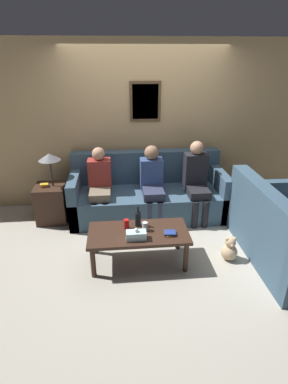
# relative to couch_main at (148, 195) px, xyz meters

# --- Properties ---
(ground_plane) EXTENTS (16.00, 16.00, 0.00)m
(ground_plane) POSITION_rel_couch_main_xyz_m (0.00, -0.56, -0.32)
(ground_plane) COLOR #ADA899
(wall_back) EXTENTS (9.00, 0.08, 2.60)m
(wall_back) POSITION_rel_couch_main_xyz_m (0.00, 0.48, 0.98)
(wall_back) COLOR tan
(wall_back) RESTS_ON ground_plane
(couch_main) EXTENTS (2.39, 0.93, 0.96)m
(couch_main) POSITION_rel_couch_main_xyz_m (0.00, 0.00, 0.00)
(couch_main) COLOR #385166
(couch_main) RESTS_ON ground_plane
(couch_side) EXTENTS (0.93, 1.69, 0.96)m
(couch_side) POSITION_rel_couch_main_xyz_m (1.55, -1.33, 0.00)
(couch_side) COLOR #385166
(couch_side) RESTS_ON ground_plane
(coffee_table) EXTENTS (1.20, 0.58, 0.43)m
(coffee_table) POSITION_rel_couch_main_xyz_m (-0.25, -1.25, 0.06)
(coffee_table) COLOR #382319
(coffee_table) RESTS_ON ground_plane
(side_table_with_lamp) EXTENTS (0.45, 0.45, 1.08)m
(side_table_with_lamp) POSITION_rel_couch_main_xyz_m (-1.49, -0.09, 0.03)
(side_table_with_lamp) COLOR #382319
(side_table_with_lamp) RESTS_ON ground_plane
(wine_bottle) EXTENTS (0.07, 0.07, 0.27)m
(wine_bottle) POSITION_rel_couch_main_xyz_m (-0.24, -1.11, 0.21)
(wine_bottle) COLOR black
(wine_bottle) RESTS_ON coffee_table
(drinking_glass) EXTENTS (0.07, 0.07, 0.11)m
(drinking_glass) POSITION_rel_couch_main_xyz_m (-0.17, -1.23, 0.17)
(drinking_glass) COLOR silver
(drinking_glass) RESTS_ON coffee_table
(book_stack) EXTENTS (0.14, 0.13, 0.04)m
(book_stack) POSITION_rel_couch_main_xyz_m (0.12, -1.35, 0.13)
(book_stack) COLOR gold
(book_stack) RESTS_ON coffee_table
(soda_can) EXTENTS (0.07, 0.07, 0.12)m
(soda_can) POSITION_rel_couch_main_xyz_m (-0.39, -1.16, 0.17)
(soda_can) COLOR red
(soda_can) RESTS_ON coffee_table
(tissue_box) EXTENTS (0.23, 0.12, 0.15)m
(tissue_box) POSITION_rel_couch_main_xyz_m (-0.28, -1.41, 0.16)
(tissue_box) COLOR silver
(tissue_box) RESTS_ON coffee_table
(person_left) EXTENTS (0.34, 0.58, 1.13)m
(person_left) POSITION_rel_couch_main_xyz_m (-0.74, -0.14, 0.29)
(person_left) COLOR #756651
(person_left) RESTS_ON ground_plane
(person_middle) EXTENTS (0.34, 0.61, 1.14)m
(person_middle) POSITION_rel_couch_main_xyz_m (0.05, -0.16, 0.30)
(person_middle) COLOR #2D334C
(person_middle) RESTS_ON ground_plane
(person_right) EXTENTS (0.34, 0.59, 1.20)m
(person_right) POSITION_rel_couch_main_xyz_m (0.72, -0.20, 0.33)
(person_right) COLOR black
(person_right) RESTS_ON ground_plane
(teddy_bear) EXTENTS (0.21, 0.21, 0.32)m
(teddy_bear) POSITION_rel_couch_main_xyz_m (0.89, -1.32, -0.18)
(teddy_bear) COLOR tan
(teddy_bear) RESTS_ON ground_plane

